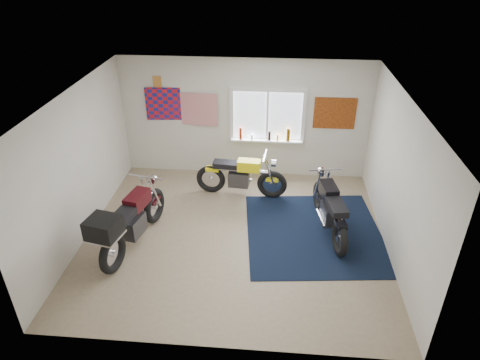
# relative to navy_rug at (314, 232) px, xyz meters

# --- Properties ---
(ground) EXTENTS (5.50, 5.50, 0.00)m
(ground) POSITION_rel_navy_rug_xyz_m (-1.49, -0.23, -0.01)
(ground) COLOR #9E896B
(ground) RESTS_ON ground
(room_shell) EXTENTS (5.50, 5.50, 5.50)m
(room_shell) POSITION_rel_navy_rug_xyz_m (-1.49, -0.23, 1.63)
(room_shell) COLOR white
(room_shell) RESTS_ON ground
(navy_rug) EXTENTS (2.75, 2.84, 0.01)m
(navy_rug) POSITION_rel_navy_rug_xyz_m (0.00, 0.00, 0.00)
(navy_rug) COLOR black
(navy_rug) RESTS_ON ground
(window_assembly) EXTENTS (1.66, 0.17, 1.26)m
(window_assembly) POSITION_rel_navy_rug_xyz_m (-0.99, 2.24, 1.36)
(window_assembly) COLOR white
(window_assembly) RESTS_ON room_shell
(oil_bottles) EXTENTS (1.14, 0.09, 0.30)m
(oil_bottles) POSITION_rel_navy_rug_xyz_m (-0.92, 2.17, 1.02)
(oil_bottles) COLOR maroon
(oil_bottles) RESTS_ON window_assembly
(flag_display) EXTENTS (1.60, 0.10, 1.17)m
(flag_display) POSITION_rel_navy_rug_xyz_m (-3.39, 2.25, 2.14)
(flag_display) COLOR red
(flag_display) RESTS_ON room_shell
(triumph_poster) EXTENTS (0.90, 0.03, 0.70)m
(triumph_poster) POSITION_rel_navy_rug_xyz_m (0.46, 2.25, 1.54)
(triumph_poster) COLOR #A54C14
(triumph_poster) RESTS_ON room_shell
(yellow_triumph) EXTENTS (1.97, 0.59, 0.99)m
(yellow_triumph) POSITION_rel_navy_rug_xyz_m (-1.49, 1.27, 0.43)
(yellow_triumph) COLOR black
(yellow_triumph) RESTS_ON ground
(black_chrome_bike) EXTENTS (0.65, 2.03, 1.05)m
(black_chrome_bike) POSITION_rel_navy_rug_xyz_m (0.26, 0.12, 0.45)
(black_chrome_bike) COLOR black
(black_chrome_bike) RESTS_ON navy_rug
(maroon_tourer) EXTENTS (0.90, 2.19, 1.11)m
(maroon_tourer) POSITION_rel_navy_rug_xyz_m (-3.28, -0.76, 0.57)
(maroon_tourer) COLOR black
(maroon_tourer) RESTS_ON ground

